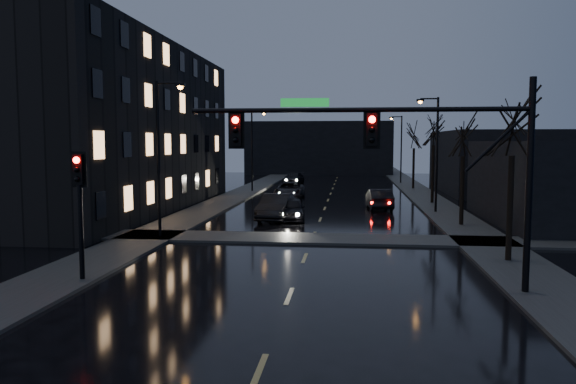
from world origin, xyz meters
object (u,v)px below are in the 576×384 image
(oncoming_car_b, at_px, (276,207))
(lead_car, at_px, (379,199))
(oncoming_car_a, at_px, (291,209))
(oncoming_car_d, at_px, (293,179))
(oncoming_car_c, at_px, (290,190))

(oncoming_car_b, bearing_deg, lead_car, 47.89)
(oncoming_car_a, distance_m, lead_car, 8.74)
(oncoming_car_a, relative_size, oncoming_car_d, 0.90)
(oncoming_car_c, xyz_separation_m, lead_car, (7.39, -6.82, 0.03))
(oncoming_car_d, bearing_deg, oncoming_car_a, -77.19)
(oncoming_car_a, relative_size, lead_car, 0.92)
(oncoming_car_b, height_order, oncoming_car_c, oncoming_car_b)
(oncoming_car_a, distance_m, oncoming_car_b, 0.98)
(oncoming_car_b, distance_m, oncoming_car_c, 13.28)
(oncoming_car_b, height_order, oncoming_car_d, oncoming_car_b)
(oncoming_car_c, height_order, lead_car, lead_car)
(oncoming_car_b, bearing_deg, oncoming_car_d, 98.15)
(oncoming_car_b, relative_size, oncoming_car_c, 0.95)
(oncoming_car_a, bearing_deg, oncoming_car_c, 92.08)
(oncoming_car_a, height_order, oncoming_car_d, oncoming_car_a)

